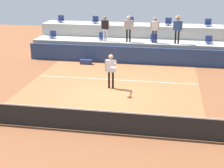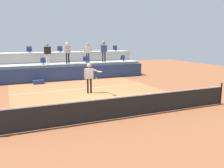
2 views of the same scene
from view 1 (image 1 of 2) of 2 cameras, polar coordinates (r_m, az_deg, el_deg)
ground_plane at (r=16.33m, az=-0.75°, el=-1.88°), size 40.00×40.00×0.00m
court_inner_paint at (r=17.25m, az=-0.12°, el=-0.71°), size 9.00×10.00×0.01m
court_service_line at (r=18.55m, az=0.65°, el=0.72°), size 9.00×0.06×0.00m
tennis_net at (r=12.53m, az=-4.23°, el=-6.10°), size 10.48×0.08×1.07m
sponsor_backboard at (r=21.83m, az=2.24°, el=4.97°), size 13.00×0.16×1.10m
seating_tier_lower at (r=23.06m, az=2.70°, el=5.91°), size 13.00×1.80×1.25m
seating_tier_upper at (r=24.72m, az=3.27°, el=7.78°), size 13.00×1.80×2.10m
stadium_chair_lower_far_left at (r=24.10m, az=-10.11°, el=8.24°), size 0.44×0.40×0.52m
stadium_chair_lower_left at (r=23.12m, az=-1.71°, el=8.08°), size 0.44×0.40×0.52m
stadium_chair_lower_right at (r=22.67m, az=7.16°, el=7.73°), size 0.44×0.40×0.52m
stadium_chair_lower_far_right at (r=22.77m, az=16.23°, el=7.17°), size 0.44×0.40×0.52m
stadium_chair_upper_far_left at (r=25.63m, az=-8.76°, el=10.86°), size 0.44×0.40×0.52m
stadium_chair_upper_left at (r=24.90m, az=-2.87°, el=10.82°), size 0.44×0.40×0.52m
stadium_chair_upper_center at (r=24.45m, az=3.19°, el=10.67°), size 0.44×0.40×0.52m
stadium_chair_upper_right at (r=24.28m, az=9.63°, el=10.38°), size 0.44×0.40×0.52m
stadium_chair_upper_far_right at (r=24.40m, az=16.12°, el=9.95°), size 0.44×0.40×0.52m
tennis_player at (r=16.89m, az=-0.18°, el=2.79°), size 0.74×1.22×1.79m
spectator_in_grey at (r=22.56m, az=-1.19°, el=9.84°), size 0.58×0.28×1.66m
spectator_in_white at (r=22.30m, az=2.85°, el=9.84°), size 0.60×0.28×1.73m
spectator_leaning_on_rail at (r=22.15m, az=7.32°, el=9.54°), size 0.59×0.24×1.67m
spectator_with_hat at (r=22.11m, az=11.17°, el=9.62°), size 0.61×0.46×1.80m
tennis_ball at (r=14.95m, az=-2.86°, el=1.17°), size 0.07×0.07×0.07m
equipment_bag at (r=21.76m, az=-4.48°, el=3.79°), size 0.76×0.28×0.30m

